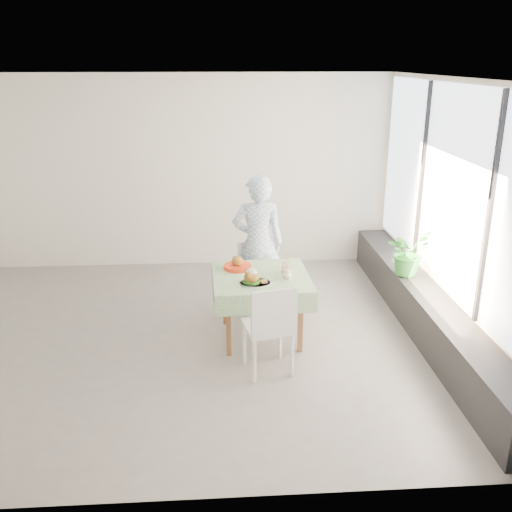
{
  "coord_description": "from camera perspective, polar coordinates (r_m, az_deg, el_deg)",
  "views": [
    {
      "loc": [
        0.47,
        -5.8,
        2.99
      ],
      "look_at": [
        0.87,
        0.03,
        0.95
      ],
      "focal_mm": 40.0,
      "sensor_mm": 36.0,
      "label": 1
    }
  ],
  "objects": [
    {
      "name": "second_dish",
      "position": [
        6.4,
        -1.86,
        -0.93
      ],
      "size": [
        0.31,
        0.31,
        0.15
      ],
      "color": "red",
      "rests_on": "cafe_table"
    },
    {
      "name": "chair_far",
      "position": [
        7.07,
        0.2,
        -3.45
      ],
      "size": [
        0.5,
        0.5,
        0.85
      ],
      "color": "white",
      "rests_on": "ground"
    },
    {
      "name": "wall_back",
      "position": [
        8.46,
        -7.11,
        8.26
      ],
      "size": [
        6.0,
        0.02,
        2.8
      ],
      "primitive_type": "cube",
      "color": "white",
      "rests_on": "ground"
    },
    {
      "name": "chair_near",
      "position": [
        5.73,
        1.22,
        -8.83
      ],
      "size": [
        0.53,
        0.53,
        0.95
      ],
      "color": "white",
      "rests_on": "ground"
    },
    {
      "name": "ceiling",
      "position": [
        5.82,
        -8.96,
        17.16
      ],
      "size": [
        6.0,
        6.0,
        0.0
      ],
      "primitive_type": "plane",
      "rotation": [
        3.14,
        0.0,
        0.0
      ],
      "color": "white",
      "rests_on": "ground"
    },
    {
      "name": "diner",
      "position": [
        6.91,
        0.2,
        1.24
      ],
      "size": [
        0.64,
        0.43,
        1.71
      ],
      "primitive_type": "imported",
      "rotation": [
        0.0,
        0.0,
        3.11
      ],
      "color": "#86AAD7",
      "rests_on": "ground"
    },
    {
      "name": "potted_plant",
      "position": [
        7.06,
        14.98,
        0.4
      ],
      "size": [
        0.68,
        0.65,
        0.58
      ],
      "primitive_type": "imported",
      "rotation": [
        0.0,
        0.0,
        0.54
      ],
      "color": "#28782E",
      "rests_on": "window_ledge"
    },
    {
      "name": "main_dish",
      "position": [
        5.96,
        -0.29,
        -2.32
      ],
      "size": [
        0.34,
        0.34,
        0.17
      ],
      "color": "white",
      "rests_on": "cafe_table"
    },
    {
      "name": "floor",
      "position": [
        6.54,
        -7.69,
        -8.16
      ],
      "size": [
        6.0,
        6.0,
        0.0
      ],
      "primitive_type": "plane",
      "color": "slate",
      "rests_on": "ground"
    },
    {
      "name": "cafe_table",
      "position": [
        6.32,
        0.48,
        -4.35
      ],
      "size": [
        1.08,
        1.08,
        0.74
      ],
      "color": "brown",
      "rests_on": "ground"
    },
    {
      "name": "window_ledge",
      "position": [
        6.82,
        16.49,
        -5.29
      ],
      "size": [
        0.4,
        4.8,
        0.5
      ],
      "primitive_type": "cube",
      "color": "black",
      "rests_on": "ground"
    },
    {
      "name": "wall_right",
      "position": [
        6.52,
        19.09,
        4.06
      ],
      "size": [
        0.02,
        5.0,
        2.8
      ],
      "primitive_type": "cube",
      "color": "white",
      "rests_on": "ground"
    },
    {
      "name": "window_pane",
      "position": [
        6.45,
        19.08,
        6.2
      ],
      "size": [
        0.01,
        4.8,
        2.18
      ],
      "primitive_type": "cube",
      "color": "#D1E0F9",
      "rests_on": "ground"
    },
    {
      "name": "wall_front",
      "position": [
        3.69,
        -10.97,
        -6.63
      ],
      "size": [
        6.0,
        0.02,
        2.8
      ],
      "primitive_type": "cube",
      "color": "white",
      "rests_on": "ground"
    },
    {
      "name": "juice_cup_lemonade",
      "position": [
        6.11,
        3.12,
        -1.69
      ],
      "size": [
        0.1,
        0.1,
        0.28
      ],
      "color": "white",
      "rests_on": "cafe_table"
    },
    {
      "name": "juice_cup_orange",
      "position": [
        6.26,
        2.96,
        -1.22
      ],
      "size": [
        0.09,
        0.09,
        0.26
      ],
      "color": "white",
      "rests_on": "cafe_table"
    }
  ]
}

